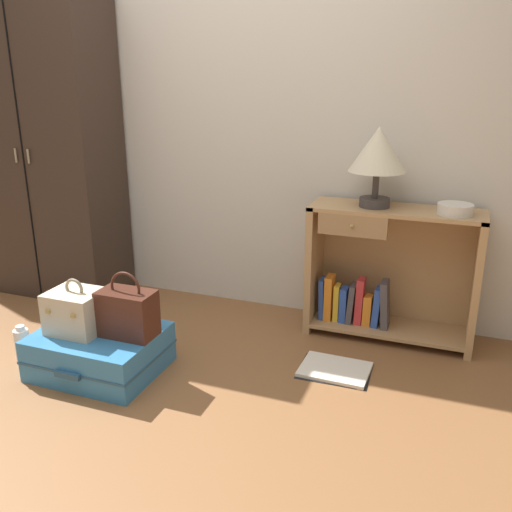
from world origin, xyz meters
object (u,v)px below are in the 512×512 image
bowl (455,209)px  open_book_on_floor (335,370)px  suitcase_large (100,351)px  handbag (127,313)px  bookshelf (385,274)px  bottle (22,344)px  table_lamp (378,152)px  wardrobe (48,151)px  train_case (77,311)px

bowl → open_book_on_floor: size_ratio=0.49×
bowl → suitcase_large: 2.01m
open_book_on_floor → bowl: bearing=44.4°
bowl → handbag: 1.78m
suitcase_large → open_book_on_floor: (1.15, 0.42, -0.10)m
bookshelf → bowl: 0.55m
bookshelf → bottle: bearing=-150.6°
handbag → open_book_on_floor: size_ratio=0.90×
table_lamp → handbag: table_lamp is taller
bookshelf → bowl: size_ratio=5.14×
wardrobe → bowl: (2.60, 0.02, -0.18)m
suitcase_large → table_lamp: bearing=37.3°
bookshelf → table_lamp: 0.71m
wardrobe → handbag: 1.55m
bowl → suitcase_large: bowl is taller
table_lamp → open_book_on_floor: size_ratio=1.15×
table_lamp → suitcase_large: bearing=-142.7°
bowl → open_book_on_floor: 1.06m
handbag → table_lamp: bearing=40.5°
bookshelf → suitcase_large: bookshelf is taller
wardrobe → bottle: (0.48, -0.93, -0.90)m
wardrobe → table_lamp: bearing=1.4°
train_case → bottle: 0.44m
suitcase_large → open_book_on_floor: size_ratio=1.65×
bookshelf → table_lamp: bearing=-165.6°
wardrobe → train_case: wardrobe is taller
bookshelf → suitcase_large: bearing=-143.9°
train_case → bottle: train_case is taller
bowl → suitcase_large: (-1.65, -0.91, -0.69)m
bookshelf → open_book_on_floor: size_ratio=2.50×
train_case → suitcase_large: bearing=12.3°
bowl → bottle: (-2.12, -0.95, -0.71)m
open_book_on_floor → table_lamp: bearing=82.1°
suitcase_large → train_case: 0.24m
wardrobe → table_lamp: (2.18, 0.05, 0.09)m
bookshelf → train_case: bearing=-145.4°
handbag → open_book_on_floor: 1.11m
bookshelf → bottle: 2.06m
wardrobe → bottle: 1.38m
bowl → train_case: 2.04m
suitcase_large → bottle: bearing=-174.0°
bowl → train_case: size_ratio=0.64×
wardrobe → bookshelf: size_ratio=2.08×
bookshelf → bottle: bookshelf is taller
suitcase_large → bottle: 0.47m
bowl → open_book_on_floor: (-0.50, -0.49, -0.80)m
bookshelf → table_lamp: (-0.09, -0.02, 0.70)m
train_case → open_book_on_floor: (1.26, 0.44, -0.32)m
suitcase_large → train_case: train_case is taller
suitcase_large → handbag: handbag is taller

